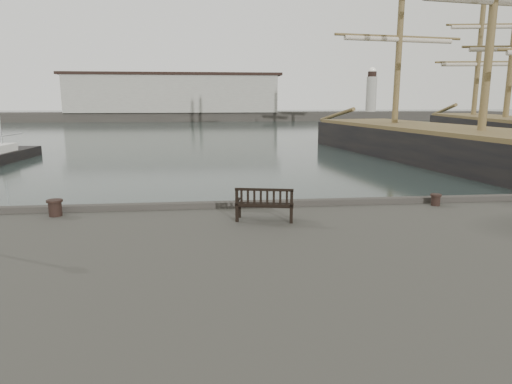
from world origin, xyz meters
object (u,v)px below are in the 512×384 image
at_px(bollard_left, 55,208).
at_px(yacht_d, 6,158).
at_px(bench, 265,210).
at_px(tall_ship_far, 503,136).
at_px(bollard_right, 436,200).
at_px(tall_ship_main, 479,157).

distance_m(bollard_left, yacht_d, 27.79).
distance_m(bench, tall_ship_far, 46.80).
height_order(bench, yacht_d, yacht_d).
bearing_deg(yacht_d, tall_ship_far, 14.50).
height_order(bollard_right, tall_ship_far, tall_ship_far).
bearing_deg(bollard_left, tall_ship_far, 42.43).
distance_m(bench, bollard_right, 5.77).
height_order(bollard_right, tall_ship_main, tall_ship_main).
bearing_deg(yacht_d, bollard_left, -60.68).
relative_size(bollard_left, tall_ship_main, 0.01).
relative_size(bollard_left, yacht_d, 0.05).
bearing_deg(bench, tall_ship_main, 58.06).
bearing_deg(tall_ship_main, bollard_right, -134.31).
height_order(bollard_right, yacht_d, yacht_d).
height_order(bench, bollard_right, bench).
bearing_deg(yacht_d, tall_ship_main, -8.04).
bearing_deg(bench, bollard_left, -178.92).
bearing_deg(bollard_left, tall_ship_main, 35.97).
distance_m(bollard_left, tall_ship_main, 29.51).
xyz_separation_m(yacht_d, tall_ship_far, (48.70, 8.67, 0.63)).
bearing_deg(tall_ship_main, tall_ship_far, 42.61).
xyz_separation_m(tall_ship_main, tall_ship_far, (13.14, 16.52, 0.10)).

